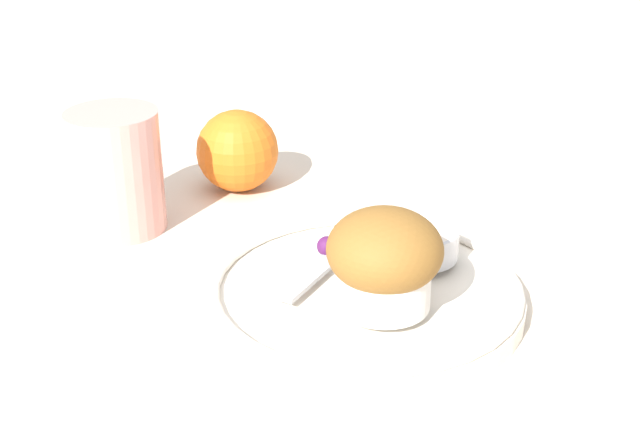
# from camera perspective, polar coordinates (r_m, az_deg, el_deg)

# --- Properties ---
(ground_plane) EXTENTS (3.00, 3.00, 0.00)m
(ground_plane) POSITION_cam_1_polar(r_m,az_deg,el_deg) (0.64, 2.34, -6.28)
(ground_plane) COLOR beige
(plate) EXTENTS (0.23, 0.23, 0.02)m
(plate) POSITION_cam_1_polar(r_m,az_deg,el_deg) (0.65, 2.85, -5.11)
(plate) COLOR silver
(plate) RESTS_ON ground_plane
(muffin) EXTENTS (0.08, 0.08, 0.07)m
(muffin) POSITION_cam_1_polar(r_m,az_deg,el_deg) (0.60, 4.15, -2.96)
(muffin) COLOR silver
(muffin) RESTS_ON plate
(cream_ramekin) EXTENTS (0.06, 0.06, 0.02)m
(cream_ramekin) POSITION_cam_1_polar(r_m,az_deg,el_deg) (0.67, 6.70, -1.90)
(cream_ramekin) COLOR silver
(cream_ramekin) RESTS_ON plate
(berry_pair) EXTENTS (0.03, 0.02, 0.02)m
(berry_pair) POSITION_cam_1_polar(r_m,az_deg,el_deg) (0.68, 0.88, -1.91)
(berry_pair) COLOR #4C194C
(berry_pair) RESTS_ON plate
(butter_knife) EXTENTS (0.16, 0.06, 0.00)m
(butter_knife) POSITION_cam_1_polar(r_m,az_deg,el_deg) (0.68, 1.19, -2.41)
(butter_knife) COLOR #B7B7BC
(butter_knife) RESTS_ON plate
(orange_fruit) EXTENTS (0.08, 0.08, 0.08)m
(orange_fruit) POSITION_cam_1_polar(r_m,az_deg,el_deg) (0.83, -5.31, 4.02)
(orange_fruit) COLOR orange
(orange_fruit) RESTS_ON ground_plane
(juice_glass) EXTENTS (0.08, 0.08, 0.10)m
(juice_glass) POSITION_cam_1_polar(r_m,az_deg,el_deg) (0.76, -12.90, 2.65)
(juice_glass) COLOR #E5998C
(juice_glass) RESTS_ON ground_plane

